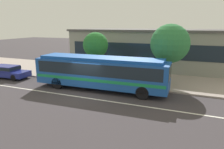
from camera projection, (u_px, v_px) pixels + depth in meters
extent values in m
plane|color=#3B3639|center=(85.00, 94.00, 16.57)|extent=(120.00, 120.00, 0.00)
cube|color=#A09188|center=(116.00, 75.00, 22.70)|extent=(60.00, 8.00, 0.12)
cube|color=silver|center=(80.00, 97.00, 15.85)|extent=(56.00, 0.16, 0.01)
cube|color=#1C4EA5|center=(100.00, 73.00, 17.30)|extent=(11.37, 2.75, 2.16)
cube|color=#144DAB|center=(100.00, 58.00, 17.02)|extent=(10.46, 2.43, 0.24)
cube|color=#19232D|center=(100.00, 68.00, 17.20)|extent=(10.69, 2.75, 0.95)
cube|color=#19894C|center=(100.00, 77.00, 17.39)|extent=(11.15, 2.77, 0.24)
cube|color=#19232D|center=(169.00, 73.00, 15.30)|extent=(0.18, 2.14, 1.04)
cylinder|color=black|center=(148.00, 85.00, 17.21)|extent=(1.01, 0.31, 1.00)
cylinder|color=black|center=(142.00, 93.00, 15.26)|extent=(1.01, 0.31, 1.00)
cylinder|color=black|center=(70.00, 77.00, 19.74)|extent=(1.01, 0.31, 1.00)
cylinder|color=black|center=(57.00, 83.00, 17.78)|extent=(1.01, 0.31, 1.00)
cube|color=navy|center=(8.00, 73.00, 21.49)|extent=(4.75, 1.99, 0.55)
cube|color=navy|center=(5.00, 68.00, 21.44)|extent=(2.68, 1.68, 0.50)
cube|color=#19232D|center=(5.00, 68.00, 21.43)|extent=(2.73, 1.70, 0.32)
cylinder|color=black|center=(25.00, 74.00, 21.75)|extent=(0.65, 0.25, 0.64)
cylinder|color=black|center=(14.00, 78.00, 20.33)|extent=(0.65, 0.25, 0.64)
cylinder|color=black|center=(3.00, 72.00, 22.74)|extent=(0.65, 0.25, 0.64)
cylinder|color=#313C43|center=(139.00, 78.00, 19.33)|extent=(0.14, 0.14, 0.88)
cylinder|color=#313C43|center=(138.00, 77.00, 19.49)|extent=(0.14, 0.14, 0.88)
cylinder|color=#A0599D|center=(139.00, 70.00, 19.23)|extent=(0.46, 0.46, 0.64)
sphere|color=tan|center=(139.00, 65.00, 19.13)|extent=(0.21, 0.21, 0.21)
cylinder|color=#756555|center=(112.00, 76.00, 20.05)|extent=(0.14, 0.14, 0.89)
cylinder|color=#756555|center=(111.00, 76.00, 20.14)|extent=(0.14, 0.14, 0.89)
cylinder|color=#91499D|center=(112.00, 69.00, 19.92)|extent=(0.42, 0.42, 0.56)
sphere|color=tan|center=(112.00, 65.00, 19.83)|extent=(0.24, 0.24, 0.24)
cylinder|color=#7F5F60|center=(71.00, 71.00, 22.01)|extent=(0.14, 0.14, 0.91)
cylinder|color=#7F5F60|center=(72.00, 71.00, 22.13)|extent=(0.14, 0.14, 0.91)
cylinder|color=#9456A8|center=(71.00, 64.00, 21.89)|extent=(0.42, 0.42, 0.59)
sphere|color=#BDA492|center=(71.00, 61.00, 21.80)|extent=(0.22, 0.22, 0.22)
cylinder|color=gray|center=(152.00, 74.00, 17.43)|extent=(0.08, 0.08, 2.43)
cube|color=yellow|center=(152.00, 62.00, 17.20)|extent=(0.16, 0.43, 0.56)
cylinder|color=brown|center=(96.00, 65.00, 21.92)|extent=(0.26, 0.26, 2.33)
sphere|color=#27722D|center=(96.00, 45.00, 21.43)|extent=(2.63, 2.63, 2.63)
cylinder|color=brown|center=(168.00, 71.00, 18.68)|extent=(0.40, 0.40, 2.49)
sphere|color=#2D763E|center=(170.00, 44.00, 18.10)|extent=(3.43, 3.43, 3.43)
cube|color=gray|center=(153.00, 49.00, 26.61)|extent=(20.25, 7.51, 4.62)
cube|color=#19232D|center=(146.00, 51.00, 23.15)|extent=(18.63, 0.04, 1.66)
cube|color=#4B4847|center=(153.00, 30.00, 26.04)|extent=(20.65, 7.91, 0.24)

